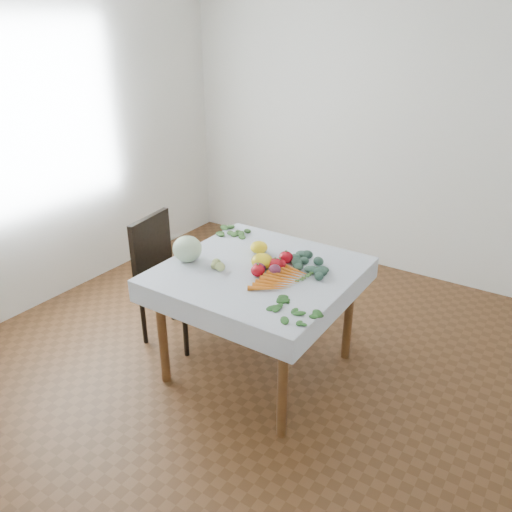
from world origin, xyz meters
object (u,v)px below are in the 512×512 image
(carrot_bunch, at_px, (282,279))
(chair, at_px, (165,271))
(cabbage, at_px, (187,249))
(heirloom_back, at_px, (259,247))
(table, at_px, (259,283))

(carrot_bunch, bearing_deg, chair, 177.08)
(chair, xyz_separation_m, cabbage, (0.35, -0.14, 0.31))
(cabbage, height_order, carrot_bunch, cabbage)
(chair, bearing_deg, carrot_bunch, -2.92)
(chair, bearing_deg, heirloom_back, 17.65)
(heirloom_back, relative_size, carrot_bunch, 0.29)
(carrot_bunch, bearing_deg, table, 161.36)
(heirloom_back, bearing_deg, table, -56.75)
(table, xyz_separation_m, chair, (-0.79, -0.02, -0.12))
(cabbage, relative_size, carrot_bunch, 0.47)
(table, relative_size, carrot_bunch, 2.52)
(cabbage, bearing_deg, carrot_bunch, 7.86)
(chair, relative_size, carrot_bunch, 2.33)
(cabbage, bearing_deg, chair, 158.20)
(table, bearing_deg, chair, -178.70)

